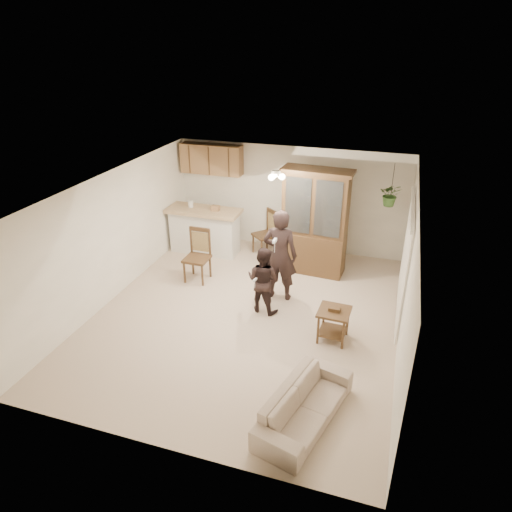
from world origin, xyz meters
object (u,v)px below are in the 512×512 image
(chair_hutch_left, at_px, (264,242))
(sofa, at_px, (305,399))
(adult, at_px, (280,257))
(china_hutch, at_px, (315,223))
(side_table, at_px, (333,324))
(chair_hutch_right, at_px, (291,251))
(chair_bar, at_px, (197,266))
(child, at_px, (263,279))

(chair_hutch_left, bearing_deg, sofa, -25.55)
(adult, relative_size, china_hutch, 0.77)
(adult, bearing_deg, side_table, 138.04)
(china_hutch, distance_m, chair_hutch_right, 1.01)
(chair_hutch_left, relative_size, chair_hutch_right, 0.93)
(adult, bearing_deg, chair_hutch_right, -85.50)
(chair_hutch_right, bearing_deg, side_table, 113.12)
(sofa, bearing_deg, chair_bar, 58.23)
(sofa, relative_size, adult, 1.04)
(side_table, height_order, chair_bar, chair_bar)
(china_hutch, xyz_separation_m, chair_bar, (-2.27, -1.16, -0.83))
(child, xyz_separation_m, chair_hutch_left, (-0.69, 2.41, -0.37))
(sofa, distance_m, side_table, 1.96)
(sofa, relative_size, china_hutch, 0.81)
(chair_hutch_left, bearing_deg, child, -32.28)
(sofa, xyz_separation_m, side_table, (0.07, 1.96, -0.06))
(chair_hutch_left, bearing_deg, chair_bar, -78.65)
(chair_hutch_right, bearing_deg, sofa, 101.16)
(china_hutch, xyz_separation_m, chair_hutch_left, (-1.28, 0.53, -0.84))
(china_hutch, xyz_separation_m, chair_hutch_right, (-0.55, 0.19, -0.82))
(side_table, bearing_deg, chair_hutch_right, 118.14)
(sofa, relative_size, child, 1.39)
(child, relative_size, chair_hutch_right, 1.16)
(adult, bearing_deg, chair_hutch_left, -65.68)
(adult, distance_m, china_hutch, 1.40)
(adult, xyz_separation_m, china_hutch, (0.41, 1.31, 0.25))
(child, height_order, chair_hutch_left, child)
(child, xyz_separation_m, china_hutch, (0.59, 1.88, 0.47))
(adult, distance_m, chair_hutch_left, 2.12)
(adult, height_order, chair_hutch_left, adult)
(child, bearing_deg, sofa, 129.71)
(adult, xyz_separation_m, chair_bar, (-1.85, 0.15, -0.58))
(chair_hutch_right, bearing_deg, child, 84.02)
(china_hutch, relative_size, chair_hutch_left, 2.15)
(chair_bar, relative_size, chair_hutch_left, 1.05)
(adult, distance_m, side_table, 1.77)
(china_hutch, relative_size, chair_hutch_right, 2.00)
(adult, height_order, child, adult)
(china_hutch, relative_size, chair_bar, 2.06)
(sofa, height_order, chair_hutch_right, chair_hutch_right)
(side_table, bearing_deg, sofa, -92.04)
(china_hutch, bearing_deg, child, -103.63)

